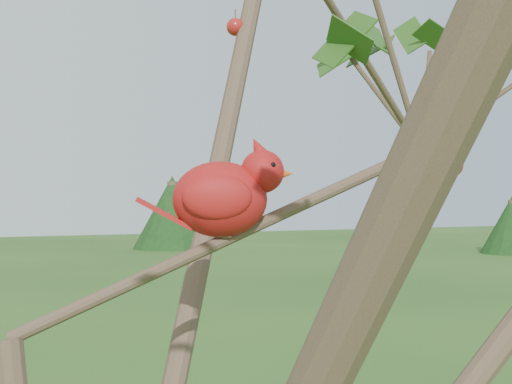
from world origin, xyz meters
The scene contains 2 objects.
crabapple_tree centered at (0.03, -0.02, 2.12)m, with size 2.35×2.05×2.95m.
cardinal centered at (0.23, 0.07, 2.13)m, with size 0.21×0.14×0.15m.
Camera 1 is at (-0.15, -0.83, 2.13)m, focal length 50.00 mm.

